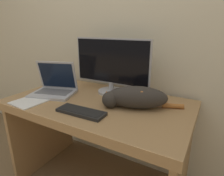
% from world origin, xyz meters
% --- Properties ---
extents(wall_back, '(6.40, 0.06, 2.60)m').
position_xyz_m(wall_back, '(0.00, 0.82, 1.30)').
color(wall_back, beige).
rests_on(wall_back, ground_plane).
extents(desk, '(1.33, 0.76, 0.77)m').
position_xyz_m(desk, '(0.00, 0.38, 0.60)').
color(desk, '#A37A4C').
rests_on(desk, ground_plane).
extents(monitor, '(0.65, 0.21, 0.44)m').
position_xyz_m(monitor, '(-0.01, 0.60, 1.00)').
color(monitor, '#B2B2B7').
rests_on(monitor, desk).
extents(laptop, '(0.39, 0.34, 0.26)m').
position_xyz_m(laptop, '(-0.40, 0.34, 0.82)').
color(laptop, '#B7B7BC').
rests_on(laptop, desk).
extents(external_keyboard, '(0.33, 0.12, 0.02)m').
position_xyz_m(external_keyboard, '(0.02, 0.16, 0.78)').
color(external_keyboard, black).
rests_on(external_keyboard, desk).
extents(cat, '(0.50, 0.30, 0.15)m').
position_xyz_m(cat, '(0.28, 0.40, 0.85)').
color(cat, '#332D28').
rests_on(cat, desk).
extents(paper_notepad, '(0.22, 0.26, 0.01)m').
position_xyz_m(paper_notepad, '(-0.42, 0.14, 0.78)').
color(paper_notepad, white).
rests_on(paper_notepad, desk).
extents(small_toy, '(0.04, 0.04, 0.04)m').
position_xyz_m(small_toy, '(0.42, 0.58, 0.79)').
color(small_toy, red).
rests_on(small_toy, desk).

